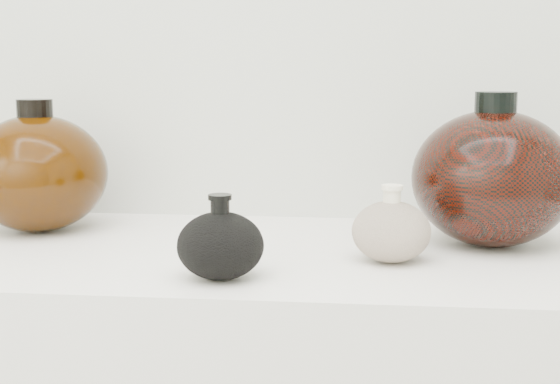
# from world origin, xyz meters

# --- Properties ---
(black_gourd_vase) EXTENTS (0.13, 0.13, 0.11)m
(black_gourd_vase) POSITION_xyz_m (-0.01, 0.79, 0.94)
(black_gourd_vase) COLOR black
(black_gourd_vase) RESTS_ON display_counter
(cream_gourd_vase) EXTENTS (0.11, 0.11, 0.10)m
(cream_gourd_vase) POSITION_xyz_m (0.20, 0.90, 0.94)
(cream_gourd_vase) COLOR #BBA594
(cream_gourd_vase) RESTS_ON display_counter
(left_round_pot) EXTENTS (0.27, 0.27, 0.21)m
(left_round_pot) POSITION_xyz_m (-0.35, 1.04, 0.99)
(left_round_pot) COLOR black
(left_round_pot) RESTS_ON display_counter
(right_round_pot) EXTENTS (0.29, 0.29, 0.22)m
(right_round_pot) POSITION_xyz_m (0.35, 1.01, 1.00)
(right_round_pot) COLOR black
(right_round_pot) RESTS_ON display_counter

